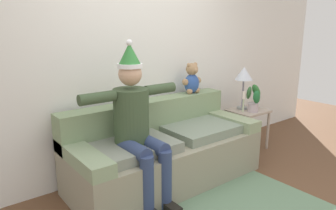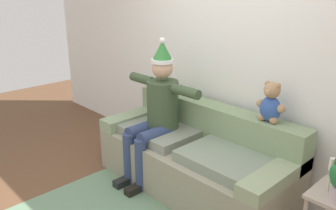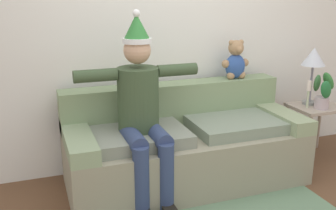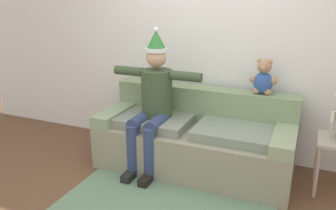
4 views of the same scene
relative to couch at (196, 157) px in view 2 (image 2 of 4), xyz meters
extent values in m
cube|color=white|center=(0.00, 0.53, 1.01)|extent=(7.00, 0.10, 2.70)
cube|color=gray|center=(0.00, -0.05, -0.10)|extent=(2.11, 0.89, 0.48)
cube|color=gray|center=(0.00, 0.28, 0.33)|extent=(2.11, 0.24, 0.38)
cube|color=gray|center=(-0.94, -0.05, 0.20)|extent=(0.22, 0.89, 0.13)
cube|color=gray|center=(0.94, -0.05, 0.20)|extent=(0.22, 0.89, 0.13)
cube|color=gray|center=(-0.47, -0.10, 0.18)|extent=(0.84, 0.62, 0.10)
cube|color=gray|center=(0.47, -0.10, 0.18)|extent=(0.84, 0.62, 0.10)
cylinder|color=#384B30|center=(-0.44, -0.07, 0.49)|extent=(0.34, 0.34, 0.52)
sphere|color=tan|center=(-0.44, -0.07, 0.89)|extent=(0.22, 0.22, 0.22)
cylinder|color=white|center=(-0.44, -0.07, 0.97)|extent=(0.23, 0.23, 0.04)
cone|color=#2D7934|center=(-0.44, -0.07, 1.08)|extent=(0.21, 0.21, 0.20)
sphere|color=white|center=(-0.44, -0.07, 1.18)|extent=(0.06, 0.06, 0.06)
cylinder|color=navy|center=(-0.54, -0.27, 0.23)|extent=(0.14, 0.40, 0.14)
cylinder|color=navy|center=(-0.54, -0.47, -0.05)|extent=(0.13, 0.13, 0.58)
cube|color=black|center=(-0.54, -0.55, -0.30)|extent=(0.10, 0.24, 0.08)
cylinder|color=navy|center=(-0.34, -0.27, 0.23)|extent=(0.14, 0.40, 0.14)
cylinder|color=navy|center=(-0.34, -0.47, -0.05)|extent=(0.13, 0.13, 0.58)
cube|color=black|center=(-0.34, -0.55, -0.30)|extent=(0.10, 0.24, 0.08)
cylinder|color=#384B30|center=(-0.78, -0.07, 0.71)|extent=(0.34, 0.10, 0.10)
cylinder|color=#384B30|center=(-0.10, -0.07, 0.71)|extent=(0.34, 0.10, 0.10)
ellipsoid|color=#2F519D|center=(0.65, 0.28, 0.64)|extent=(0.20, 0.16, 0.24)
sphere|color=#A6815B|center=(0.65, 0.28, 0.82)|extent=(0.15, 0.15, 0.15)
sphere|color=#A6815B|center=(0.65, 0.22, 0.81)|extent=(0.07, 0.07, 0.07)
sphere|color=#A6815B|center=(0.59, 0.28, 0.87)|extent=(0.05, 0.05, 0.05)
sphere|color=#A6815B|center=(0.70, 0.28, 0.87)|extent=(0.05, 0.05, 0.05)
sphere|color=#A6815B|center=(0.54, 0.28, 0.67)|extent=(0.08, 0.08, 0.08)
sphere|color=#A6815B|center=(0.59, 0.25, 0.55)|extent=(0.08, 0.08, 0.08)
sphere|color=#A6815B|center=(0.75, 0.28, 0.67)|extent=(0.08, 0.08, 0.08)
sphere|color=#A6815B|center=(0.71, 0.25, 0.55)|extent=(0.08, 0.08, 0.08)
cylinder|color=#AE9F8F|center=(1.26, 0.22, -0.08)|extent=(0.04, 0.04, 0.53)
ellipsoid|color=#237039|center=(1.43, -0.12, 0.43)|extent=(0.15, 0.10, 0.20)
cylinder|color=beige|center=(1.34, 0.02, 0.30)|extent=(0.02, 0.02, 0.18)
cylinder|color=white|center=(1.34, 0.02, 0.44)|extent=(0.04, 0.04, 0.10)
camera|label=1|loc=(-1.93, -2.56, 1.32)|focal=33.49mm
camera|label=2|loc=(2.18, -2.47, 1.71)|focal=37.22mm
camera|label=3|loc=(-1.26, -3.07, 1.34)|focal=41.86mm
camera|label=4|loc=(1.11, -3.36, 1.52)|focal=36.65mm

